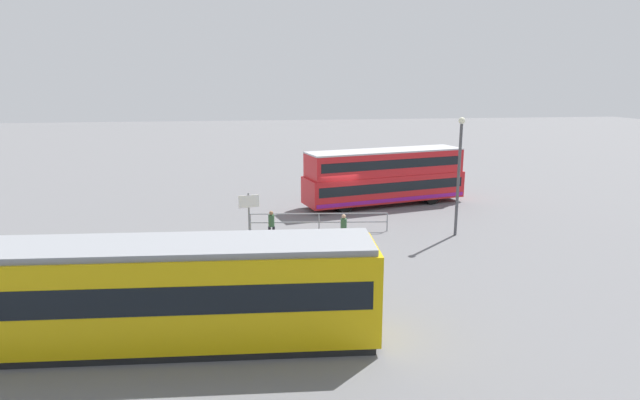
{
  "coord_description": "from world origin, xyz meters",
  "views": [
    {
      "loc": [
        5.92,
        32.95,
        8.39
      ],
      "look_at": [
        2.01,
        5.89,
        2.12
      ],
      "focal_mm": 29.46,
      "sensor_mm": 36.0,
      "label": 1
    }
  ],
  "objects_px": {
    "double_decker_bus": "(385,177)",
    "pedestrian_near_railing": "(271,224)",
    "tram_yellow": "(142,293)",
    "pedestrian_crossing": "(344,228)",
    "street_lamp": "(459,167)",
    "info_sign": "(249,208)"
  },
  "relations": [
    {
      "from": "tram_yellow",
      "to": "double_decker_bus",
      "type": "bearing_deg",
      "value": -125.45
    },
    {
      "from": "pedestrian_crossing",
      "to": "info_sign",
      "type": "height_order",
      "value": "info_sign"
    },
    {
      "from": "pedestrian_crossing",
      "to": "street_lamp",
      "type": "distance_m",
      "value": 7.15
    },
    {
      "from": "tram_yellow",
      "to": "street_lamp",
      "type": "distance_m",
      "value": 18.14
    },
    {
      "from": "double_decker_bus",
      "to": "street_lamp",
      "type": "bearing_deg",
      "value": 104.62
    },
    {
      "from": "pedestrian_near_railing",
      "to": "info_sign",
      "type": "xyz_separation_m",
      "value": [
        1.16,
        -0.44,
        0.82
      ]
    },
    {
      "from": "tram_yellow",
      "to": "pedestrian_near_railing",
      "type": "relative_size",
      "value": 9.17
    },
    {
      "from": "pedestrian_crossing",
      "to": "tram_yellow",
      "type": "bearing_deg",
      "value": 48.36
    },
    {
      "from": "info_sign",
      "to": "pedestrian_near_railing",
      "type": "bearing_deg",
      "value": 159.12
    },
    {
      "from": "double_decker_bus",
      "to": "pedestrian_near_railing",
      "type": "relative_size",
      "value": 6.99
    },
    {
      "from": "double_decker_bus",
      "to": "pedestrian_crossing",
      "type": "height_order",
      "value": "double_decker_bus"
    },
    {
      "from": "info_sign",
      "to": "street_lamp",
      "type": "height_order",
      "value": "street_lamp"
    },
    {
      "from": "pedestrian_near_railing",
      "to": "tram_yellow",
      "type": "bearing_deg",
      "value": 66.35
    },
    {
      "from": "tram_yellow",
      "to": "pedestrian_near_railing",
      "type": "xyz_separation_m",
      "value": [
        -4.66,
        -10.65,
        -0.83
      ]
    },
    {
      "from": "street_lamp",
      "to": "pedestrian_near_railing",
      "type": "bearing_deg",
      "value": -1.91
    },
    {
      "from": "double_decker_bus",
      "to": "street_lamp",
      "type": "distance_m",
      "value": 8.13
    },
    {
      "from": "street_lamp",
      "to": "pedestrian_crossing",
      "type": "bearing_deg",
      "value": 8.46
    },
    {
      "from": "pedestrian_crossing",
      "to": "street_lamp",
      "type": "relative_size",
      "value": 0.26
    },
    {
      "from": "pedestrian_crossing",
      "to": "info_sign",
      "type": "distance_m",
      "value": 5.17
    },
    {
      "from": "tram_yellow",
      "to": "pedestrian_crossing",
      "type": "height_order",
      "value": "tram_yellow"
    },
    {
      "from": "pedestrian_near_railing",
      "to": "info_sign",
      "type": "bearing_deg",
      "value": -20.88
    },
    {
      "from": "double_decker_bus",
      "to": "info_sign",
      "type": "xyz_separation_m",
      "value": [
        9.29,
        6.88,
        -0.17
      ]
    }
  ]
}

